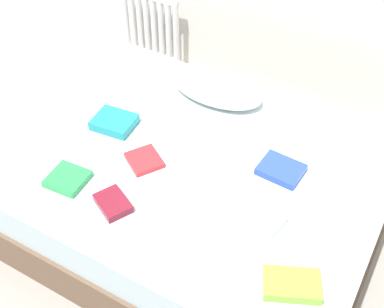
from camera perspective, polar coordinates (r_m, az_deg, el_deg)
The scene contains 11 objects.
ground_plane at distance 2.94m, azimuth -0.49°, elevation -7.34°, with size 8.00×8.00×0.00m, color #9E998E.
bed at distance 2.75m, azimuth -0.52°, elevation -4.12°, with size 2.00×1.50×0.50m.
radiator at distance 3.91m, azimuth -4.72°, elevation 14.25°, with size 0.49×0.04×0.52m.
pillow at distance 2.93m, azimuth 2.85°, elevation 7.38°, with size 0.55×0.31×0.10m, color white.
textbook_green at distance 2.51m, azimuth -13.89°, elevation -2.74°, with size 0.18×0.17×0.03m, color green.
textbook_red at distance 2.55m, azimuth -5.42°, elevation -0.69°, with size 0.17×0.16×0.03m, color red.
textbook_blue at distance 2.52m, azimuth 10.02°, elevation -1.75°, with size 0.21×0.17×0.04m, color #2847B7.
textbook_maroon at distance 2.36m, azimuth -8.94°, elevation -5.53°, with size 0.17×0.13×0.04m, color maroon.
textbook_white at distance 2.30m, azimuth 7.58°, elevation -6.90°, with size 0.23×0.13×0.04m, color white.
textbook_lime at distance 2.11m, azimuth 11.22°, elevation -14.29°, with size 0.23×0.14×0.05m, color #8CC638.
textbook_teal at distance 2.76m, azimuth -8.78°, elevation 3.58°, with size 0.22×0.18×0.05m, color teal.
Camera 1 is at (0.94, -1.58, 2.29)m, focal length 47.16 mm.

